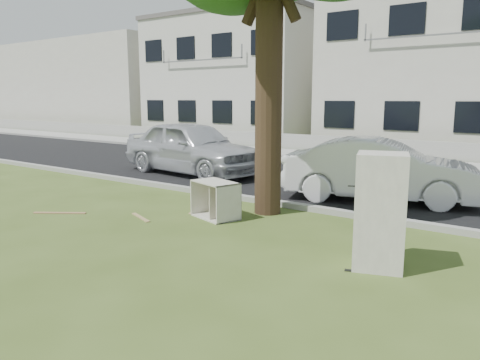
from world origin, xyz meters
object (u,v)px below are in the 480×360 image
Objects in this scene: fridge at (380,211)px; cabinet at (215,200)px; car_center at (381,170)px; car_left at (192,147)px.

fridge is 3.67m from cabinet.
car_center is 6.08m from car_left.
fridge is at bearing -114.76° from car_left.
car_left is at bearing 130.14° from fridge.
car_left is at bearing 153.52° from cabinet.
fridge is 1.72× the size of cabinet.
cabinet is 0.22× the size of car_center.
car_left is at bearing 70.42° from car_center.
fridge is 0.33× the size of car_left.
cabinet is 5.51m from car_left.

